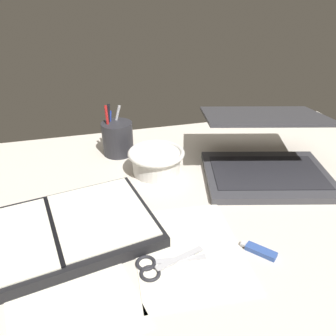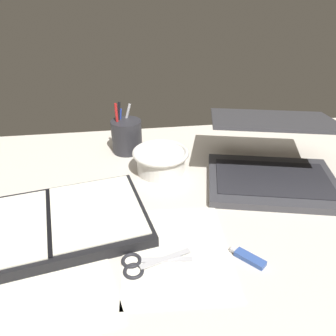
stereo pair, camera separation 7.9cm
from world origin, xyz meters
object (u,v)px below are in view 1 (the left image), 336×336
(pen_cup, at_px, (117,138))
(scissors, at_px, (156,266))
(laptop, at_px, (266,154))
(bowl, at_px, (156,160))
(planner, at_px, (54,233))

(pen_cup, relative_size, scissors, 1.14)
(laptop, height_order, pen_cup, laptop)
(bowl, distance_m, planner, 0.34)
(laptop, distance_m, bowl, 0.30)
(bowl, relative_size, scissors, 1.14)
(pen_cup, xyz_separation_m, planner, (-0.18, -0.35, -0.04))
(bowl, xyz_separation_m, planner, (-0.26, -0.21, -0.02))
(bowl, bearing_deg, scissors, -103.22)
(bowl, height_order, pen_cup, pen_cup)
(bowl, xyz_separation_m, scissors, (-0.08, -0.34, -0.03))
(pen_cup, bearing_deg, planner, -116.70)
(laptop, distance_m, scissors, 0.46)
(pen_cup, bearing_deg, laptop, -29.83)
(planner, bearing_deg, laptop, 3.19)
(bowl, height_order, planner, bowl)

